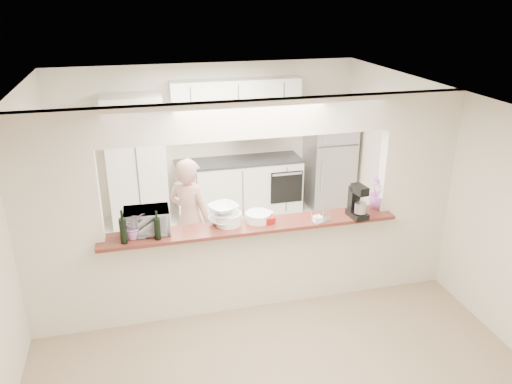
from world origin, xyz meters
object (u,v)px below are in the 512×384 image
object	(u,v)px
refrigerator	(329,159)
stand_mixer	(357,203)
person	(190,220)
toaster_oven	(147,221)

from	to	relation	value
refrigerator	stand_mixer	xyz separation A→B (m)	(-0.80, -2.79, 0.42)
refrigerator	person	distance (m)	3.23
refrigerator	toaster_oven	world-z (taller)	refrigerator
stand_mixer	person	world-z (taller)	person
refrigerator	toaster_oven	size ratio (longest dim) A/B	3.47
stand_mixer	person	size ratio (longest dim) A/B	0.24
toaster_oven	person	bearing A→B (deg)	55.38
toaster_oven	refrigerator	bearing A→B (deg)	40.72
stand_mixer	refrigerator	bearing A→B (deg)	73.95
toaster_oven	stand_mixer	size ratio (longest dim) A/B	1.23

